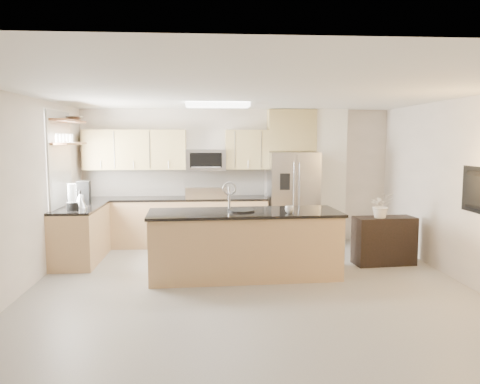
{
  "coord_description": "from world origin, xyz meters",
  "views": [
    {
      "loc": [
        -0.57,
        -5.94,
        2.01
      ],
      "look_at": [
        -0.07,
        1.3,
        1.2
      ],
      "focal_mm": 35.0,
      "sensor_mm": 36.0,
      "label": 1
    }
  ],
  "objects": [
    {
      "name": "floor",
      "position": [
        0.0,
        0.0,
        0.0
      ],
      "size": [
        6.5,
        6.5,
        0.0
      ],
      "primitive_type": "plane",
      "color": "#A09E99",
      "rests_on": "ground"
    },
    {
      "name": "ceiling",
      "position": [
        0.0,
        0.0,
        2.6
      ],
      "size": [
        6.0,
        6.5,
        0.02
      ],
      "primitive_type": "cube",
      "color": "silver",
      "rests_on": "wall_back"
    },
    {
      "name": "wall_back",
      "position": [
        0.0,
        3.25,
        1.3
      ],
      "size": [
        6.0,
        0.02,
        2.6
      ],
      "primitive_type": "cube",
      "color": "beige",
      "rests_on": "floor"
    },
    {
      "name": "wall_front",
      "position": [
        0.0,
        -3.25,
        1.3
      ],
      "size": [
        6.0,
        0.02,
        2.6
      ],
      "primitive_type": "cube",
      "color": "beige",
      "rests_on": "floor"
    },
    {
      "name": "wall_left",
      "position": [
        -3.0,
        0.0,
        1.3
      ],
      "size": [
        0.02,
        6.5,
        2.6
      ],
      "primitive_type": "cube",
      "color": "beige",
      "rests_on": "floor"
    },
    {
      "name": "wall_right",
      "position": [
        3.0,
        0.0,
        1.3
      ],
      "size": [
        0.02,
        6.5,
        2.6
      ],
      "primitive_type": "cube",
      "color": "beige",
      "rests_on": "floor"
    },
    {
      "name": "back_counter",
      "position": [
        -1.23,
        2.93,
        0.47
      ],
      "size": [
        3.55,
        0.66,
        1.44
      ],
      "color": "tan",
      "rests_on": "floor"
    },
    {
      "name": "left_counter",
      "position": [
        -2.67,
        1.85,
        0.46
      ],
      "size": [
        0.66,
        1.5,
        0.92
      ],
      "color": "tan",
      "rests_on": "floor"
    },
    {
      "name": "range",
      "position": [
        -0.6,
        2.92,
        0.47
      ],
      "size": [
        0.76,
        0.64,
        1.14
      ],
      "color": "black",
      "rests_on": "floor"
    },
    {
      "name": "upper_cabinets",
      "position": [
        -1.3,
        3.09,
        1.83
      ],
      "size": [
        3.5,
        0.33,
        0.75
      ],
      "color": "tan",
      "rests_on": "wall_back"
    },
    {
      "name": "microwave",
      "position": [
        -0.6,
        3.04,
        1.63
      ],
      "size": [
        0.76,
        0.4,
        0.4
      ],
      "color": "#A6A6A8",
      "rests_on": "upper_cabinets"
    },
    {
      "name": "refrigerator",
      "position": [
        1.06,
        2.87,
        0.89
      ],
      "size": [
        0.92,
        0.78,
        1.78
      ],
      "color": "#A6A6A8",
      "rests_on": "floor"
    },
    {
      "name": "partition_column",
      "position": [
        1.82,
        3.1,
        1.3
      ],
      "size": [
        0.6,
        0.3,
        2.6
      ],
      "primitive_type": "cube",
      "color": "white",
      "rests_on": "floor"
    },
    {
      "name": "window",
      "position": [
        -2.98,
        1.85,
        1.65
      ],
      "size": [
        0.04,
        1.15,
        1.65
      ],
      "color": "white",
      "rests_on": "wall_left"
    },
    {
      "name": "shelf_lower",
      "position": [
        -2.85,
        1.95,
        1.95
      ],
      "size": [
        0.3,
        1.2,
        0.04
      ],
      "primitive_type": "cube",
      "color": "brown",
      "rests_on": "wall_left"
    },
    {
      "name": "shelf_upper",
      "position": [
        -2.85,
        1.95,
        2.32
      ],
      "size": [
        0.3,
        1.2,
        0.04
      ],
      "primitive_type": "cube",
      "color": "brown",
      "rests_on": "wall_left"
    },
    {
      "name": "ceiling_fixture",
      "position": [
        -0.4,
        1.6,
        2.56
      ],
      "size": [
        1.0,
        0.5,
        0.06
      ],
      "primitive_type": "cube",
      "color": "white",
      "rests_on": "ceiling"
    },
    {
      "name": "island",
      "position": [
        -0.04,
        0.82,
        0.49
      ],
      "size": [
        2.85,
        1.14,
        1.39
      ],
      "rotation": [
        0.0,
        0.0,
        0.05
      ],
      "color": "tan",
      "rests_on": "floor"
    },
    {
      "name": "credenza",
      "position": [
        2.28,
        1.31,
        0.39
      ],
      "size": [
        1.0,
        0.49,
        0.77
      ],
      "primitive_type": "cube",
      "rotation": [
        0.0,
        0.0,
        0.09
      ],
      "color": "black",
      "rests_on": "floor"
    },
    {
      "name": "cup",
      "position": [
        0.6,
        0.6,
        1.02
      ],
      "size": [
        0.18,
        0.18,
        0.11
      ],
      "primitive_type": "imported",
      "rotation": [
        0.0,
        0.0,
        0.43
      ],
      "color": "silver",
      "rests_on": "island"
    },
    {
      "name": "platter",
      "position": [
        -0.08,
        0.84,
        0.98
      ],
      "size": [
        0.52,
        0.52,
        0.02
      ],
      "primitive_type": "cylinder",
      "rotation": [
        0.0,
        0.0,
        -0.35
      ],
      "color": "black",
      "rests_on": "island"
    },
    {
      "name": "blender",
      "position": [
        -2.67,
        1.44,
        1.1
      ],
      "size": [
        0.18,
        0.18,
        0.41
      ],
      "color": "black",
      "rests_on": "left_counter"
    },
    {
      "name": "kettle",
      "position": [
        -2.62,
        1.69,
        1.04
      ],
      "size": [
        0.22,
        0.22,
        0.27
      ],
      "color": "#A6A6A8",
      "rests_on": "left_counter"
    },
    {
      "name": "coffee_maker",
      "position": [
        -2.69,
        2.19,
        1.1
      ],
      "size": [
        0.23,
        0.27,
        0.39
      ],
      "color": "black",
      "rests_on": "left_counter"
    },
    {
      "name": "bowl",
      "position": [
        -2.85,
        2.34,
        2.39
      ],
      "size": [
        0.44,
        0.44,
        0.1
      ],
      "primitive_type": "imported",
      "rotation": [
        0.0,
        0.0,
        0.13
      ],
      "color": "#A6A6A8",
      "rests_on": "shelf_upper"
    },
    {
      "name": "flower_vase",
      "position": [
        2.18,
        1.24,
        1.08
      ],
      "size": [
        0.58,
        0.51,
        0.62
      ],
      "primitive_type": "imported",
      "rotation": [
        0.0,
        0.0,
        -0.06
      ],
      "color": "white",
      "rests_on": "credenza"
    },
    {
      "name": "television",
      "position": [
        2.91,
        -0.2,
        1.35
      ],
      "size": [
        0.14,
        1.08,
        0.62
      ],
      "primitive_type": "imported",
      "rotation": [
        0.0,
        0.0,
        1.57
      ],
      "color": "black",
      "rests_on": "wall_right"
    }
  ]
}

